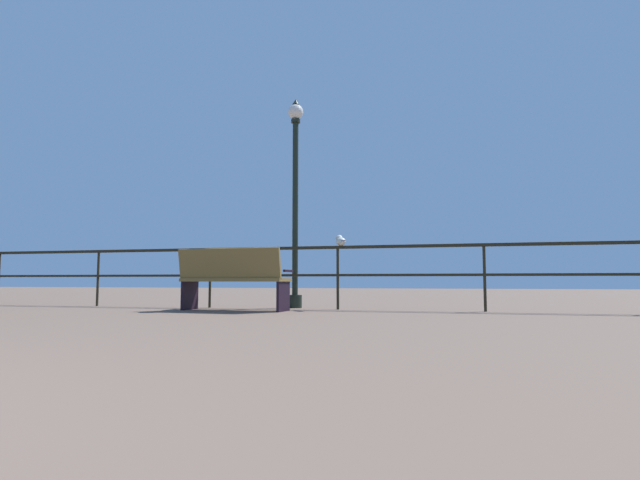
{
  "coord_description": "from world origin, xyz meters",
  "views": [
    {
      "loc": [
        2.86,
        0.19,
        0.47
      ],
      "look_at": [
        0.97,
        7.61,
        1.09
      ],
      "focal_mm": 27.85,
      "sensor_mm": 36.0,
      "label": 1
    }
  ],
  "objects": [
    {
      "name": "pier_railing",
      "position": [
        -0.0,
        8.11,
        0.77
      ],
      "size": [
        20.55,
        0.05,
        1.03
      ],
      "color": "black",
      "rests_on": "ground_plane"
    },
    {
      "name": "lamppost_center",
      "position": [
        0.32,
        8.4,
        2.02
      ],
      "size": [
        0.27,
        0.27,
        3.69
      ],
      "color": "black",
      "rests_on": "ground_plane"
    },
    {
      "name": "bench_near_left",
      "position": [
        -0.37,
        7.34,
        0.54
      ],
      "size": [
        1.73,
        0.77,
        0.96
      ],
      "color": "brown",
      "rests_on": "ground_plane"
    },
    {
      "name": "seagull_on_rail",
      "position": [
        1.18,
        8.13,
        1.12
      ],
      "size": [
        0.25,
        0.38,
        0.19
      ],
      "color": "silver",
      "rests_on": "pier_railing"
    }
  ]
}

